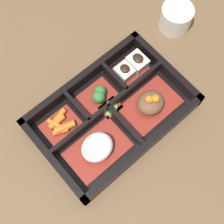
{
  "coord_description": "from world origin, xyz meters",
  "views": [
    {
      "loc": [
        0.15,
        0.17,
        0.63
      ],
      "look_at": [
        0.0,
        0.0,
        0.03
      ],
      "focal_mm": 50.0,
      "sensor_mm": 36.0,
      "label": 1
    }
  ],
  "objects": [
    {
      "name": "bowl_tofu",
      "position": [
        -0.1,
        -0.05,
        0.02
      ],
      "size": [
        0.07,
        0.06,
        0.04
      ],
      "color": "maroon",
      "rests_on": "bento_base"
    },
    {
      "name": "bowl_carrots",
      "position": [
        0.1,
        -0.05,
        0.02
      ],
      "size": [
        0.08,
        0.06,
        0.02
      ],
      "color": "maroon",
      "rests_on": "bento_base"
    },
    {
      "name": "bowl_pickles",
      "position": [
        -0.01,
        -0.01,
        0.02
      ],
      "size": [
        0.04,
        0.03,
        0.01
      ],
      "color": "maroon",
      "rests_on": "bento_base"
    },
    {
      "name": "bowl_stew",
      "position": [
        -0.07,
        0.04,
        0.03
      ],
      "size": [
        0.13,
        0.08,
        0.05
      ],
      "color": "maroon",
      "rests_on": "bento_base"
    },
    {
      "name": "tea_cup",
      "position": [
        -0.26,
        -0.08,
        0.03
      ],
      "size": [
        0.07,
        0.07,
        0.06
      ],
      "color": "beige",
      "rests_on": "ground_plane"
    },
    {
      "name": "ground_plane",
      "position": [
        0.0,
        0.0,
        0.0
      ],
      "size": [
        3.0,
        3.0,
        0.0
      ],
      "primitive_type": "plane",
      "color": "brown"
    },
    {
      "name": "bento_base",
      "position": [
        0.0,
        0.0,
        0.01
      ],
      "size": [
        0.32,
        0.21,
        0.01
      ],
      "color": "black",
      "rests_on": "ground_plane"
    },
    {
      "name": "bento_rim",
      "position": [
        -0.0,
        -0.0,
        0.02
      ],
      "size": [
        0.32,
        0.21,
        0.04
      ],
      "color": "black",
      "rests_on": "ground_plane"
    },
    {
      "name": "bowl_greens",
      "position": [
        -0.0,
        -0.05,
        0.02
      ],
      "size": [
        0.08,
        0.06,
        0.03
      ],
      "color": "maroon",
      "rests_on": "bento_base"
    },
    {
      "name": "bowl_rice",
      "position": [
        0.07,
        0.04,
        0.03
      ],
      "size": [
        0.13,
        0.08,
        0.05
      ],
      "color": "maroon",
      "rests_on": "bento_base"
    }
  ]
}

